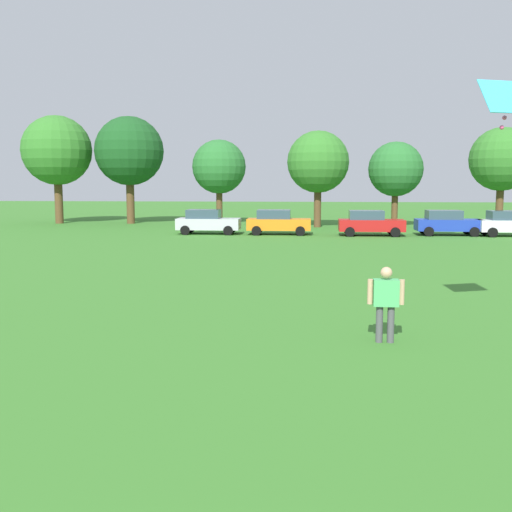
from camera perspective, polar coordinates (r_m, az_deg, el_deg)
The scene contains 14 objects.
ground_plane at distance 29.86m, azimuth 1.53°, elevation 0.23°, with size 160.00×160.00×0.00m, color #387528.
adult_bystander at distance 13.53m, azimuth 12.26°, elevation -3.92°, with size 0.81×0.31×1.70m.
kite at distance 15.24m, azimuth 22.83°, elevation 13.63°, with size 1.40×0.98×1.14m.
parked_car_silver_0 at distance 41.27m, azimuth -4.65°, elevation 3.29°, with size 4.30×2.02×1.68m.
parked_car_orange_1 at distance 40.75m, azimuth 2.08°, elevation 3.26°, with size 4.30×2.02×1.68m.
parked_car_red_2 at distance 40.52m, azimuth 10.81°, elevation 3.12°, with size 4.30×2.02×1.68m.
parked_car_blue_3 at distance 42.07m, azimuth 17.77°, elevation 3.05°, with size 4.30×2.02×1.68m.
parked_car_white_4 at distance 42.81m, azimuth 23.07°, elevation 2.88°, with size 4.30×2.02×1.68m.
tree_far_left at distance 54.58m, azimuth -18.45°, elevation 9.49°, with size 5.91×5.91×9.20m.
tree_left at distance 52.78m, azimuth -11.99°, elevation 9.73°, with size 5.85×5.85×9.11m.
tree_center_left at distance 51.71m, azimuth -3.54°, elevation 8.46°, with size 4.59×4.59×7.16m.
tree_center_right at distance 47.68m, azimuth 5.94°, elevation 8.88°, with size 4.85×4.85×7.55m.
tree_right at distance 49.18m, azimuth 13.16°, elevation 8.04°, with size 4.33×4.33×6.74m.
tree_far_right at distance 52.37m, azimuth 22.37°, elevation 8.50°, with size 5.08×5.08×7.92m.
Camera 1 is at (1.80, 0.40, 3.54)m, focal length 41.99 mm.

